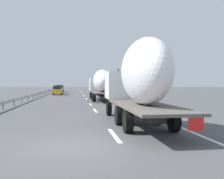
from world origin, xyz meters
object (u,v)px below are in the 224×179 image
(truck_trailing, at_px, (139,79))
(car_yellow_coupe, at_px, (58,90))
(car_silver_hatch, at_px, (58,89))
(road_sign, at_px, (107,84))
(car_red_compact, at_px, (60,88))
(truck_lead, at_px, (101,83))

(truck_trailing, bearing_deg, car_yellow_coupe, 9.71)
(car_silver_hatch, relative_size, road_sign, 1.44)
(car_yellow_coupe, bearing_deg, car_red_compact, 1.39)
(car_silver_hatch, distance_m, road_sign, 14.28)
(car_silver_hatch, height_order, road_sign, road_sign)
(car_red_compact, bearing_deg, car_yellow_coupe, -178.61)
(truck_lead, height_order, truck_trailing, truck_trailing)
(truck_trailing, xyz_separation_m, road_sign, (39.47, -3.10, -0.31))
(truck_lead, distance_m, car_red_compact, 40.41)
(truck_trailing, relative_size, road_sign, 3.86)
(truck_lead, height_order, car_silver_hatch, truck_lead)
(car_silver_hatch, bearing_deg, truck_lead, -165.36)
(truck_trailing, relative_size, car_red_compact, 2.62)
(truck_lead, relative_size, car_yellow_coupe, 2.80)
(car_red_compact, height_order, car_yellow_coupe, car_red_compact)
(car_yellow_coupe, distance_m, car_silver_hatch, 8.53)
(truck_trailing, distance_m, car_silver_hatch, 49.69)
(truck_trailing, distance_m, car_yellow_coupe, 41.22)
(car_red_compact, distance_m, car_yellow_coupe, 20.07)
(truck_trailing, bearing_deg, car_red_compact, 6.98)
(car_red_compact, relative_size, road_sign, 1.47)
(road_sign, bearing_deg, truck_lead, 170.49)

